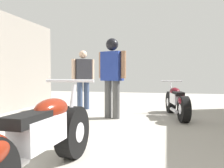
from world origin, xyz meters
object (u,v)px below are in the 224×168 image
at_px(motorcycle_maroon_cruiser, 37,142).
at_px(mechanic_with_helmet, 112,71).
at_px(mechanic_in_blue, 83,76).
at_px(motorcycle_black_naked, 177,102).

height_order(motorcycle_maroon_cruiser, mechanic_with_helmet, mechanic_with_helmet).
bearing_deg(mechanic_with_helmet, mechanic_in_blue, 135.42).
bearing_deg(motorcycle_black_naked, motorcycle_maroon_cruiser, -109.94).
distance_m(motorcycle_black_naked, mechanic_in_blue, 2.70).
relative_size(mechanic_in_blue, mechanic_with_helmet, 0.92).
height_order(mechanic_in_blue, mechanic_with_helmet, mechanic_with_helmet).
height_order(motorcycle_black_naked, mechanic_with_helmet, mechanic_with_helmet).
bearing_deg(motorcycle_black_naked, mechanic_in_blue, 165.99).
bearing_deg(mechanic_with_helmet, motorcycle_black_naked, 17.45).
bearing_deg(mechanic_with_helmet, motorcycle_maroon_cruiser, -88.45).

